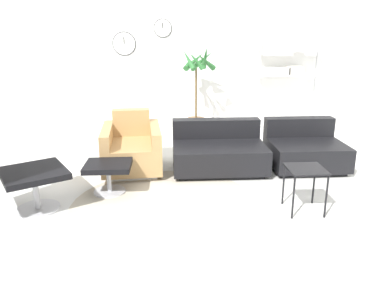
{
  "coord_description": "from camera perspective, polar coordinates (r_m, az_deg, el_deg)",
  "views": [
    {
      "loc": [
        -0.06,
        -4.01,
        1.75
      ],
      "look_at": [
        0.18,
        0.04,
        0.55
      ],
      "focal_mm": 35.0,
      "sensor_mm": 36.0,
      "label": 1
    }
  ],
  "objects": [
    {
      "name": "wall_back",
      "position": [
        7.16,
        -2.97,
        13.69
      ],
      "size": [
        12.0,
        0.09,
        2.8
      ],
      "color": "white",
      "rests_on": "ground_plane"
    },
    {
      "name": "round_rug",
      "position": [
        4.04,
        -3.96,
        -9.15
      ],
      "size": [
        2.03,
        2.03,
        0.01
      ],
      "color": "#BCB29E",
      "rests_on": "ground_plane"
    },
    {
      "name": "shelf_unit",
      "position": [
        7.25,
        14.31,
        11.47
      ],
      "size": [
        1.15,
        0.28,
        1.81
      ],
      "color": "#BCBCC1",
      "rests_on": "ground_plane"
    },
    {
      "name": "ground_plane",
      "position": [
        4.37,
        -2.28,
        -7.11
      ],
      "size": [
        12.0,
        12.0,
        0.0
      ],
      "primitive_type": "plane",
      "color": "silver"
    },
    {
      "name": "couch_low",
      "position": [
        5.0,
        4.02,
        -1.25
      ],
      "size": [
        1.21,
        0.87,
        0.62
      ],
      "rotation": [
        0.0,
        0.0,
        3.15
      ],
      "color": "black",
      "rests_on": "ground_plane"
    },
    {
      "name": "potted_plant",
      "position": [
        6.7,
        0.78,
        7.77
      ],
      "size": [
        0.63,
        0.69,
        1.57
      ],
      "color": "brown",
      "rests_on": "ground_plane"
    },
    {
      "name": "armchair_red",
      "position": [
        5.0,
        -9.13,
        -0.83
      ],
      "size": [
        0.81,
        0.98,
        0.75
      ],
      "rotation": [
        0.0,
        0.0,
        3.22
      ],
      "color": "silver",
      "rests_on": "ground_plane"
    },
    {
      "name": "side_table",
      "position": [
        3.92,
        16.93,
        -4.38
      ],
      "size": [
        0.37,
        0.37,
        0.46
      ],
      "color": "black",
      "rests_on": "ground_plane"
    },
    {
      "name": "ottoman",
      "position": [
        4.33,
        -12.64,
        -3.96
      ],
      "size": [
        0.51,
        0.44,
        0.35
      ],
      "color": "#BCBCC1",
      "rests_on": "ground_plane"
    },
    {
      "name": "couch_second",
      "position": [
        5.3,
        16.74,
        -0.89
      ],
      "size": [
        0.97,
        0.87,
        0.62
      ],
      "rotation": [
        0.0,
        0.0,
        3.15
      ],
      "color": "black",
      "rests_on": "ground_plane"
    }
  ]
}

